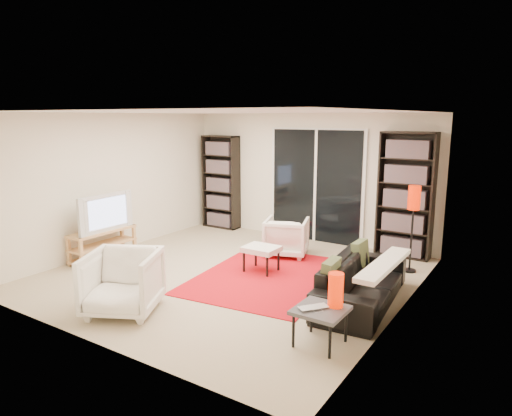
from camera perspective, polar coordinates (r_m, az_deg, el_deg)
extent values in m
plane|color=#B9AC8B|center=(6.95, -3.11, -8.30)|extent=(5.00, 5.00, 0.00)
cube|color=white|center=(8.77, 6.46, 3.84)|extent=(5.00, 0.02, 2.40)
cube|color=white|center=(4.90, -20.71, -2.81)|extent=(5.00, 0.02, 2.40)
cube|color=white|center=(8.35, -17.25, 3.02)|extent=(0.02, 5.00, 2.40)
cube|color=white|center=(5.58, 18.04, -0.97)|extent=(0.02, 5.00, 2.40)
cube|color=white|center=(6.55, -3.33, 11.89)|extent=(5.00, 5.00, 0.02)
cube|color=white|center=(8.68, 7.53, 2.73)|extent=(1.92, 0.06, 2.16)
cube|color=black|center=(8.64, 7.43, 2.70)|extent=(1.80, 0.02, 2.10)
cube|color=white|center=(8.64, 7.40, 2.69)|extent=(0.05, 0.02, 2.10)
cube|color=black|center=(9.69, -4.39, 3.24)|extent=(0.80, 0.30, 1.95)
cube|color=brown|center=(9.67, -4.46, 3.23)|extent=(0.70, 0.22, 1.85)
cube|color=black|center=(7.98, 18.21, 1.51)|extent=(0.90, 0.30, 2.10)
cube|color=brown|center=(7.96, 18.17, 1.49)|extent=(0.80, 0.22, 2.00)
cube|color=#DFB46F|center=(7.96, -18.68, -2.75)|extent=(0.37, 1.15, 0.04)
cube|color=#DFB46F|center=(8.01, -18.57, -4.34)|extent=(0.37, 1.15, 0.03)
cube|color=#DFB46F|center=(8.07, -18.49, -5.64)|extent=(0.37, 1.15, 0.04)
cube|color=#DFB46F|center=(7.83, -22.35, -4.97)|extent=(0.05, 0.05, 0.50)
cube|color=#DFB46F|center=(8.46, -16.40, -3.40)|extent=(0.05, 0.05, 0.50)
cube|color=#DFB46F|center=(7.59, -21.01, -5.39)|extent=(0.05, 0.05, 0.50)
cube|color=#DFB46F|center=(8.23, -14.98, -3.72)|extent=(0.05, 0.05, 0.50)
imported|color=black|center=(7.87, -18.74, -0.46)|extent=(0.16, 1.06, 0.61)
cube|color=red|center=(6.86, 1.46, -8.49)|extent=(2.16, 2.74, 0.01)
imported|color=black|center=(6.00, 13.10, -8.96)|extent=(0.93, 1.99, 0.56)
imported|color=white|center=(7.80, 3.82, -3.61)|extent=(0.89, 0.91, 0.65)
imported|color=white|center=(5.78, -16.35, -8.91)|extent=(1.11, 1.12, 0.76)
cube|color=white|center=(6.96, 0.67, -5.15)|extent=(0.52, 0.43, 0.08)
cylinder|color=black|center=(6.99, -1.52, -6.80)|extent=(0.04, 0.04, 0.32)
cylinder|color=black|center=(7.26, -0.03, -6.10)|extent=(0.04, 0.04, 0.32)
cylinder|color=black|center=(6.78, 1.41, -7.38)|extent=(0.04, 0.04, 0.32)
cylinder|color=black|center=(7.05, 2.82, -6.63)|extent=(0.04, 0.04, 0.32)
cube|color=#434448|center=(4.85, 8.08, -12.54)|extent=(0.51, 0.51, 0.04)
cylinder|color=black|center=(4.85, 4.70, -14.95)|extent=(0.03, 0.03, 0.38)
cylinder|color=black|center=(5.18, 6.93, -13.23)|extent=(0.03, 0.03, 0.38)
cylinder|color=black|center=(4.69, 9.22, -16.03)|extent=(0.03, 0.03, 0.38)
cylinder|color=black|center=(5.03, 11.20, -14.14)|extent=(0.03, 0.03, 0.38)
imported|color=silver|center=(4.79, 7.43, -12.45)|extent=(0.35, 0.37, 0.02)
cylinder|color=red|center=(4.85, 9.95, -10.04)|extent=(0.16, 0.16, 0.36)
cylinder|color=black|center=(7.45, 18.60, -7.41)|extent=(0.20, 0.20, 0.03)
cylinder|color=black|center=(7.32, 18.84, -3.80)|extent=(0.03, 0.03, 1.00)
cylinder|color=red|center=(7.18, 19.17, 1.22)|extent=(0.18, 0.18, 0.36)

